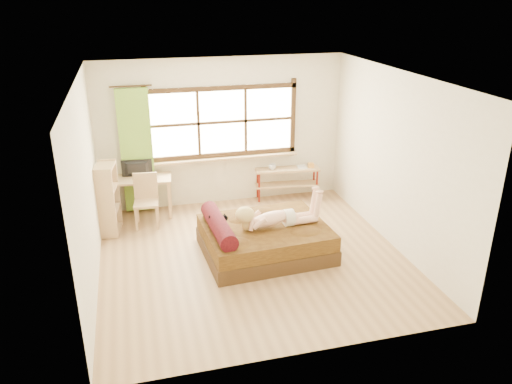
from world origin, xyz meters
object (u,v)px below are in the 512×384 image
object	(u,v)px
kitten	(217,221)
chair	(146,197)
bed	(262,238)
desk	(138,183)
woman	(276,209)
pipe_shelf	(288,176)
bookshelf	(108,199)

from	to	relation	value
kitten	chair	bearing A→B (deg)	121.29
bed	desk	bearing A→B (deg)	129.70
bed	desk	xyz separation A→B (m)	(-1.75, 1.87, 0.37)
woman	desk	size ratio (longest dim) A/B	1.08
bed	pipe_shelf	bearing A→B (deg)	58.81
bed	desk	size ratio (longest dim) A/B	1.62
bed	chair	xyz separation A→B (m)	(-1.64, 1.50, 0.25)
bookshelf	pipe_shelf	bearing A→B (deg)	20.00
kitten	desk	xyz separation A→B (m)	(-1.08, 1.77, 0.05)
pipe_shelf	chair	bearing A→B (deg)	-163.18
bed	pipe_shelf	distance (m)	2.26
bed	pipe_shelf	xyz separation A→B (m)	(1.05, 1.99, 0.20)
woman	pipe_shelf	world-z (taller)	woman
pipe_shelf	woman	bearing A→B (deg)	-106.10
woman	pipe_shelf	distance (m)	2.23
bed	bookshelf	bearing A→B (deg)	146.26
kitten	chair	size ratio (longest dim) A/B	0.31
desk	woman	bearing A→B (deg)	-38.77
kitten	chair	world-z (taller)	chair
chair	bookshelf	distance (m)	0.65
desk	chair	distance (m)	0.40
chair	pipe_shelf	size ratio (longest dim) A/B	0.72
kitten	bookshelf	distance (m)	1.99
kitten	chair	xyz separation A→B (m)	(-0.97, 1.40, -0.07)
woman	pipe_shelf	size ratio (longest dim) A/B	1.04
bed	pipe_shelf	size ratio (longest dim) A/B	1.55
woman	kitten	xyz separation A→B (m)	(-0.87, 0.15, -0.17)
desk	bookshelf	world-z (taller)	bookshelf
desk	pipe_shelf	distance (m)	2.81
woman	chair	distance (m)	2.42
chair	bookshelf	size ratio (longest dim) A/B	0.76
pipe_shelf	bookshelf	size ratio (longest dim) A/B	1.05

